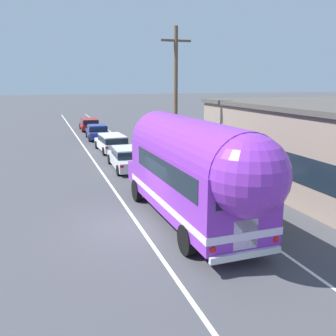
# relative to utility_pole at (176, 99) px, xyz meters

# --- Properties ---
(ground_plane) EXTENTS (300.00, 300.00, 0.00)m
(ground_plane) POSITION_rel_utility_pole_xyz_m (-4.28, -7.76, -4.42)
(ground_plane) COLOR #424247
(lane_markings) EXTENTS (4.00, 80.00, 0.01)m
(lane_markings) POSITION_rel_utility_pole_xyz_m (-2.49, 4.24, -4.42)
(lane_markings) COLOR silver
(lane_markings) RESTS_ON ground
(utility_pole) EXTENTS (1.80, 0.24, 8.50)m
(utility_pole) POSITION_rel_utility_pole_xyz_m (0.00, 0.00, 0.00)
(utility_pole) COLOR brown
(utility_pole) RESTS_ON ground
(painted_bus) EXTENTS (2.77, 10.50, 4.12)m
(painted_bus) POSITION_rel_utility_pole_xyz_m (-2.32, -8.56, -2.12)
(painted_bus) COLOR purple
(painted_bus) RESTS_ON ground
(car_lead) EXTENTS (1.96, 4.86, 1.37)m
(car_lead) POSITION_rel_utility_pole_xyz_m (-2.58, 1.94, -3.68)
(car_lead) COLOR silver
(car_lead) RESTS_ON ground
(car_second) EXTENTS (2.12, 4.63, 1.37)m
(car_second) POSITION_rel_utility_pole_xyz_m (-2.41, 8.15, -3.64)
(car_second) COLOR white
(car_second) RESTS_ON ground
(car_third) EXTENTS (2.09, 4.45, 1.37)m
(car_third) POSITION_rel_utility_pole_xyz_m (-2.52, 15.20, -3.69)
(car_third) COLOR navy
(car_third) RESTS_ON ground
(car_fourth) EXTENTS (2.01, 4.47, 1.37)m
(car_fourth) POSITION_rel_utility_pole_xyz_m (-2.45, 21.90, -3.63)
(car_fourth) COLOR #A5191E
(car_fourth) RESTS_ON ground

